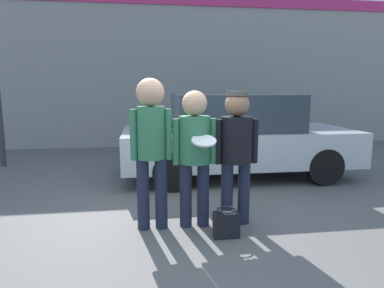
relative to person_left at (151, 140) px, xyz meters
name	(u,v)px	position (x,y,z in m)	size (l,w,h in m)	color
ground_plane	(178,226)	(0.31, 0.00, -1.11)	(56.00, 56.00, 0.00)	#5B5956
storefront_building	(156,71)	(0.31, 6.07, 1.07)	(24.00, 0.22, 4.30)	gray
person_left	(151,140)	(0.00, 0.00, 0.00)	(0.50, 0.33, 1.83)	#1E2338
person_middle_with_frisbee	(195,147)	(0.52, 0.01, -0.09)	(0.54, 0.59, 1.69)	#1E2338
person_right	(236,145)	(1.05, 0.00, -0.09)	(0.55, 0.38, 1.68)	#1E2338
parked_car_near	(236,136)	(1.70, 2.35, -0.32)	(4.39, 1.93, 1.60)	#B7BABF
street_lamp	(7,17)	(-2.86, 3.87, 2.06)	(1.57, 0.35, 5.01)	#38383D
shrub	(265,123)	(3.31, 5.15, -0.38)	(1.46, 1.46, 1.46)	#387A3D
handbag	(226,224)	(0.84, -0.38, -0.94)	(0.30, 0.23, 0.34)	black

